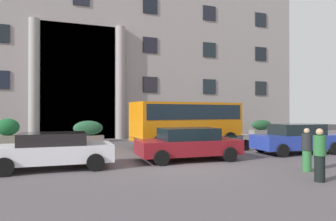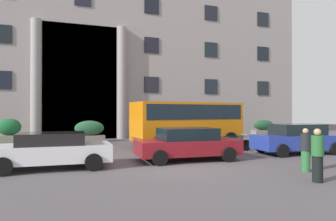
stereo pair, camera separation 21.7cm
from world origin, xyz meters
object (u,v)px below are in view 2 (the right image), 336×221
Objects in this scene: bus_stop_sign at (236,119)px; pedestrian_woman_dark_dress at (318,155)px; hedge_planter_entrance_right at (224,130)px; parked_hatchback_near at (52,150)px; orange_minibus at (188,120)px; parked_compact_extra at (187,144)px; hedge_planter_east at (9,132)px; hedge_planter_west at (89,132)px; hedge_planter_far_west at (264,129)px; pedestrian_woman_with_bag at (306,150)px; motorcycle_far_end at (280,140)px; scooter_by_planter at (234,143)px; parked_sedan_second at (297,139)px.

pedestrian_woman_dark_dress is at bearing -110.29° from bus_stop_sign.
parked_hatchback_near is at bearing -142.63° from hedge_planter_entrance_right.
orange_minibus reaches higher than parked_compact_extra.
hedge_planter_east is 1.06× the size of pedestrian_woman_dark_dress.
bus_stop_sign reaches higher than hedge_planter_west.
parked_compact_extra reaches higher than parked_hatchback_near.
hedge_planter_far_west is at bearing 22.31° from orange_minibus.
pedestrian_woman_with_bag is at bearing -64.32° from hedge_planter_west.
orange_minibus is 3.26× the size of motorcycle_far_end.
hedge_planter_entrance_right is 12.07m from parked_compact_extra.
bus_stop_sign is 1.31× the size of scooter_by_planter.
hedge_planter_entrance_right is at bearing 62.64° from scooter_by_planter.
hedge_planter_west is at bearing 159.27° from bus_stop_sign.
hedge_planter_entrance_right is 15.53m from pedestrian_woman_dark_dress.
motorcycle_far_end is (10.07, -7.33, -0.26)m from hedge_planter_west.
orange_minibus is 8.66m from parked_hatchback_near.
hedge_planter_far_west reaches higher than motorcycle_far_end.
hedge_planter_east is (-14.45, 3.29, -0.81)m from bus_stop_sign.
parked_compact_extra is 2.93× the size of pedestrian_woman_with_bag.
pedestrian_woman_with_bag reaches higher than parked_compact_extra.
hedge_planter_far_west reaches higher than scooter_by_planter.
hedge_planter_entrance_right is at bearing 72.15° from bus_stop_sign.
orange_minibus reaches higher than hedge_planter_entrance_right.
motorcycle_far_end is at bearing -120.65° from hedge_planter_far_west.
hedge_planter_west is at bearing 179.39° from hedge_planter_far_west.
pedestrian_woman_with_bag is (1.08, -8.04, -0.83)m from orange_minibus.
motorcycle_far_end is at bearing 12.14° from parked_hatchback_near.
parked_sedan_second is at bearing -118.10° from hedge_planter_far_west.
parked_compact_extra reaches higher than hedge_planter_entrance_right.
bus_stop_sign is at bearing -144.48° from hedge_planter_far_west.
hedge_planter_west is 10.69m from hedge_planter_entrance_right.
parked_hatchback_near is (-2.08, -9.64, -0.03)m from hedge_planter_west.
parked_hatchback_near is (-11.58, -6.05, -0.93)m from bus_stop_sign.
bus_stop_sign is 6.00m from hedge_planter_far_west.
parked_compact_extra is at bearing -127.28° from hedge_planter_entrance_right.
pedestrian_woman_dark_dress is at bearing -121.67° from hedge_planter_far_west.
parked_sedan_second is 11.44m from parked_hatchback_near.
hedge_planter_east reaches higher than parked_sedan_second.
scooter_by_planter is 3.23m from motorcycle_far_end.
orange_minibus is at bearing 150.39° from motorcycle_far_end.
hedge_planter_east is 0.84× the size of scooter_by_planter.
parked_hatchback_near is at bearing -168.42° from scooter_by_planter.
hedge_planter_east is 0.39× the size of parked_hatchback_near.
hedge_planter_west is at bearing 111.42° from parked_compact_extra.
parked_sedan_second is (4.11, -4.34, -0.83)m from orange_minibus.
hedge_planter_east is (-19.27, -0.15, 0.12)m from hedge_planter_far_west.
hedge_planter_west is 0.49× the size of parked_hatchback_near.
motorcycle_far_end is (15.02, -7.02, -0.35)m from hedge_planter_east.
hedge_planter_far_west is 10.54m from parked_sedan_second.
parked_hatchback_near is 9.11m from pedestrian_woman_with_bag.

